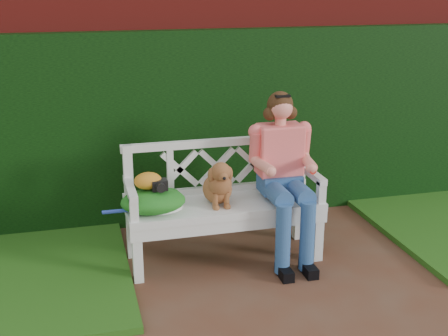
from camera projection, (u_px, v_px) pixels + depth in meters
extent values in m
plane|color=#542919|center=(303.00, 303.00, 4.09)|extent=(60.00, 60.00, 0.00)
cube|color=maroon|center=(230.00, 93.00, 5.50)|extent=(10.00, 0.30, 2.20)
cube|color=#0E350A|center=(237.00, 125.00, 5.38)|extent=(10.00, 0.18, 1.70)
cube|color=black|center=(159.00, 185.00, 4.36)|extent=(0.12, 0.09, 0.08)
ellipsoid|color=#BD761C|center=(148.00, 181.00, 4.36)|extent=(0.24, 0.21, 0.13)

